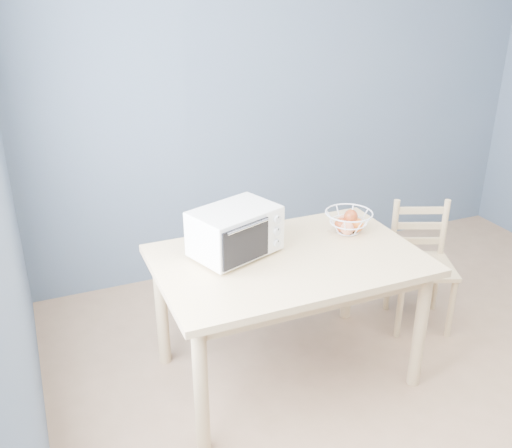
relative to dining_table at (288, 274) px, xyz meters
name	(u,v)px	position (x,y,z in m)	size (l,w,h in m)	color
dining_table	(288,274)	(0.00, 0.00, 0.00)	(1.40, 0.90, 0.75)	tan
toaster_oven	(233,232)	(-0.27, 0.13, 0.24)	(0.52, 0.45, 0.26)	white
fruit_basket	(348,222)	(0.45, 0.15, 0.17)	(0.29, 0.29, 0.14)	white
dining_chair	(420,266)	(1.03, 0.16, -0.25)	(0.49, 0.49, 0.81)	tan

